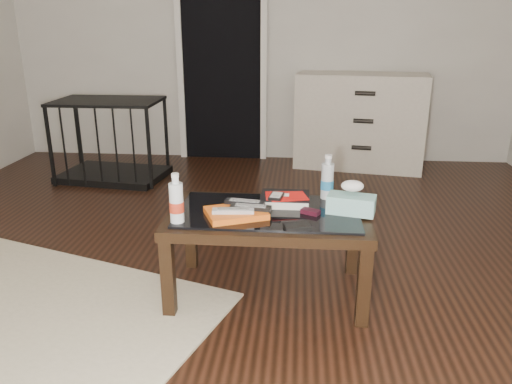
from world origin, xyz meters
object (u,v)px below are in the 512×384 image
(dresser, at_px, (360,121))
(water_bottle_right, at_px, (327,177))
(tissue_box, at_px, (351,204))
(coffee_table, at_px, (268,222))
(textbook, at_px, (285,199))
(pet_crate, at_px, (112,153))
(water_bottle_left, at_px, (176,198))

(dresser, relative_size, water_bottle_right, 5.31)
(tissue_box, bearing_deg, water_bottle_right, 131.20)
(coffee_table, relative_size, textbook, 4.00)
(pet_crate, relative_size, water_bottle_right, 4.08)
(water_bottle_left, relative_size, tissue_box, 1.03)
(pet_crate, xyz_separation_m, tissue_box, (1.94, -1.91, 0.28))
(textbook, relative_size, water_bottle_left, 1.05)
(dresser, xyz_separation_m, pet_crate, (-2.26, -0.59, -0.22))
(coffee_table, xyz_separation_m, water_bottle_left, (-0.42, -0.18, 0.18))
(water_bottle_left, height_order, tissue_box, water_bottle_left)
(coffee_table, relative_size, dresser, 0.79)
(pet_crate, distance_m, water_bottle_right, 2.52)
(dresser, relative_size, textbook, 5.06)
(coffee_table, bearing_deg, tissue_box, 0.61)
(water_bottle_right, bearing_deg, dresser, 79.45)
(pet_crate, height_order, water_bottle_left, pet_crate)
(water_bottle_left, bearing_deg, pet_crate, 117.95)
(water_bottle_left, xyz_separation_m, tissue_box, (0.83, 0.19, -0.07))
(water_bottle_right, height_order, tissue_box, water_bottle_right)
(dresser, bearing_deg, tissue_box, -87.94)
(water_bottle_left, distance_m, tissue_box, 0.85)
(textbook, bearing_deg, water_bottle_left, -149.46)
(dresser, bearing_deg, water_bottle_left, -103.80)
(dresser, relative_size, water_bottle_left, 5.31)
(dresser, bearing_deg, textbook, -95.81)
(dresser, height_order, water_bottle_left, dresser)
(tissue_box, bearing_deg, coffee_table, -165.76)
(pet_crate, xyz_separation_m, textbook, (1.61, -1.80, 0.25))
(coffee_table, height_order, tissue_box, tissue_box)
(textbook, bearing_deg, water_bottle_right, 25.43)
(water_bottle_left, bearing_deg, textbook, 30.53)
(pet_crate, relative_size, textbook, 3.88)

